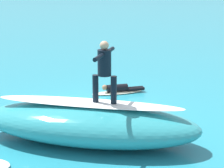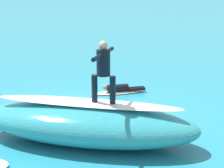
% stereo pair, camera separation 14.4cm
% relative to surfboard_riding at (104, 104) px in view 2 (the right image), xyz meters
% --- Properties ---
extents(ground_plane, '(120.00, 120.00, 0.00)m').
position_rel_surfboard_riding_xyz_m(ground_plane, '(0.60, -2.53, -1.15)').
color(ground_plane, teal).
extents(wave_crest, '(6.46, 3.32, 1.11)m').
position_rel_surfboard_riding_xyz_m(wave_crest, '(0.44, -0.08, -0.59)').
color(wave_crest, teal).
rests_on(wave_crest, ground_plane).
extents(wave_foam_lip, '(5.29, 1.72, 0.08)m').
position_rel_surfboard_riding_xyz_m(wave_foam_lip, '(0.44, -0.08, 0.00)').
color(wave_foam_lip, white).
rests_on(wave_foam_lip, wave_crest).
extents(surfboard_riding, '(2.06, 0.97, 0.07)m').
position_rel_surfboard_riding_xyz_m(surfboard_riding, '(0.00, 0.00, 0.00)').
color(surfboard_riding, '#E0563D').
rests_on(surfboard_riding, wave_crest).
extents(surfer_riding, '(0.66, 1.58, 1.69)m').
position_rel_surfboard_riding_xyz_m(surfer_riding, '(0.00, -0.00, 1.02)').
color(surfer_riding, black).
rests_on(surfer_riding, surfboard_riding).
extents(surfboard_paddling, '(2.07, 1.08, 0.08)m').
position_rel_surfboard_riding_xyz_m(surfboard_paddling, '(-0.24, -4.78, -1.11)').
color(surfboard_paddling, '#EAE5C6').
rests_on(surfboard_paddling, ground_plane).
extents(surfer_paddling, '(1.68, 0.72, 0.31)m').
position_rel_surfboard_riding_xyz_m(surfer_paddling, '(-0.37, -4.82, -0.94)').
color(surfer_paddling, black).
rests_on(surfer_paddling, surfboard_paddling).
extents(foam_patch_near, '(0.86, 1.00, 0.11)m').
position_rel_surfboard_riding_xyz_m(foam_patch_near, '(1.90, -0.77, -1.09)').
color(foam_patch_near, white).
rests_on(foam_patch_near, ground_plane).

